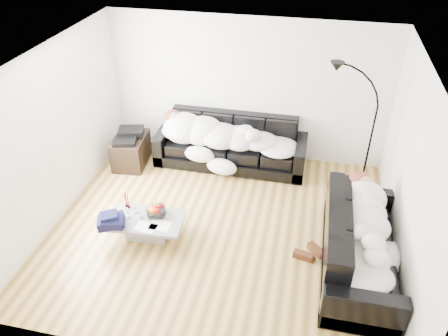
% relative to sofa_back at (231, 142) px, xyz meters
% --- Properties ---
extents(ground, '(5.00, 5.00, 0.00)m').
position_rel_sofa_back_xyz_m(ground, '(0.20, -1.81, -0.44)').
color(ground, brown).
rests_on(ground, ground).
extents(wall_back, '(5.00, 0.02, 2.60)m').
position_rel_sofa_back_xyz_m(wall_back, '(0.20, 0.44, 0.86)').
color(wall_back, silver).
rests_on(wall_back, ground).
extents(wall_left, '(0.02, 4.50, 2.60)m').
position_rel_sofa_back_xyz_m(wall_left, '(-2.30, -1.81, 0.86)').
color(wall_left, silver).
rests_on(wall_left, ground).
extents(wall_right, '(0.02, 4.50, 2.60)m').
position_rel_sofa_back_xyz_m(wall_right, '(2.70, -1.81, 0.86)').
color(wall_right, silver).
rests_on(wall_right, ground).
extents(ceiling, '(5.00, 5.00, 0.00)m').
position_rel_sofa_back_xyz_m(ceiling, '(0.20, -1.81, 2.16)').
color(ceiling, white).
rests_on(ceiling, ground).
extents(sofa_back, '(2.72, 0.94, 0.89)m').
position_rel_sofa_back_xyz_m(sofa_back, '(0.00, 0.00, 0.00)').
color(sofa_back, black).
rests_on(sofa_back, ground).
extents(sofa_right, '(0.96, 2.24, 0.91)m').
position_rel_sofa_back_xyz_m(sofa_right, '(2.21, -2.19, 0.01)').
color(sofa_right, black).
rests_on(sofa_right, ground).
extents(sleeper_back, '(2.30, 0.79, 0.46)m').
position_rel_sofa_back_xyz_m(sleeper_back, '(0.00, -0.05, 0.21)').
color(sleeper_back, silver).
rests_on(sleeper_back, sofa_back).
extents(sleeper_right, '(0.81, 1.92, 0.47)m').
position_rel_sofa_back_xyz_m(sleeper_right, '(2.21, -2.19, 0.21)').
color(sleeper_right, silver).
rests_on(sleeper_right, sofa_right).
extents(teal_cushion, '(0.42, 0.38, 0.20)m').
position_rel_sofa_back_xyz_m(teal_cushion, '(2.15, -1.50, 0.28)').
color(teal_cushion, '#0E684E').
rests_on(teal_cushion, sofa_right).
extents(coffee_table, '(1.10, 0.69, 0.31)m').
position_rel_sofa_back_xyz_m(coffee_table, '(-0.80, -2.20, -0.29)').
color(coffee_table, '#939699').
rests_on(coffee_table, ground).
extents(fruit_bowl, '(0.32, 0.32, 0.18)m').
position_rel_sofa_back_xyz_m(fruit_bowl, '(-0.70, -2.07, -0.05)').
color(fruit_bowl, white).
rests_on(fruit_bowl, coffee_table).
extents(wine_glass_a, '(0.08, 0.08, 0.18)m').
position_rel_sofa_back_xyz_m(wine_glass_a, '(-1.00, -2.11, -0.05)').
color(wine_glass_a, white).
rests_on(wine_glass_a, coffee_table).
extents(wine_glass_b, '(0.06, 0.06, 0.15)m').
position_rel_sofa_back_xyz_m(wine_glass_b, '(-1.07, -2.22, -0.06)').
color(wine_glass_b, white).
rests_on(wine_glass_b, coffee_table).
extents(wine_glass_c, '(0.08, 0.08, 0.16)m').
position_rel_sofa_back_xyz_m(wine_glass_c, '(-0.88, -2.18, -0.06)').
color(wine_glass_c, white).
rests_on(wine_glass_c, coffee_table).
extents(candle_left, '(0.05, 0.05, 0.26)m').
position_rel_sofa_back_xyz_m(candle_left, '(-1.20, -1.98, -0.00)').
color(candle_left, maroon).
rests_on(candle_left, coffee_table).
extents(candle_right, '(0.05, 0.05, 0.22)m').
position_rel_sofa_back_xyz_m(candle_right, '(-1.16, -2.00, -0.02)').
color(candle_right, maroon).
rests_on(candle_right, coffee_table).
extents(newspaper_a, '(0.31, 0.24, 0.01)m').
position_rel_sofa_back_xyz_m(newspaper_a, '(-0.56, -2.29, -0.13)').
color(newspaper_a, silver).
rests_on(newspaper_a, coffee_table).
extents(newspaper_b, '(0.32, 0.25, 0.01)m').
position_rel_sofa_back_xyz_m(newspaper_b, '(-0.74, -2.38, -0.13)').
color(newspaper_b, silver).
rests_on(newspaper_b, coffee_table).
extents(navy_jacket, '(0.49, 0.46, 0.20)m').
position_rel_sofa_back_xyz_m(navy_jacket, '(-1.23, -2.43, 0.04)').
color(navy_jacket, black).
rests_on(navy_jacket, coffee_table).
extents(shoes, '(0.58, 0.51, 0.11)m').
position_rel_sofa_back_xyz_m(shoes, '(1.57, -2.11, -0.39)').
color(shoes, '#472311').
rests_on(shoes, ground).
extents(av_cabinet, '(0.61, 0.84, 0.54)m').
position_rel_sofa_back_xyz_m(av_cabinet, '(-1.79, -0.40, -0.17)').
color(av_cabinet, black).
rests_on(av_cabinet, ground).
extents(stereo, '(0.51, 0.44, 0.13)m').
position_rel_sofa_back_xyz_m(stereo, '(-1.79, -0.40, 0.17)').
color(stereo, black).
rests_on(stereo, av_cabinet).
extents(floor_lamp, '(0.77, 0.45, 1.98)m').
position_rel_sofa_back_xyz_m(floor_lamp, '(2.32, -0.41, 0.55)').
color(floor_lamp, black).
rests_on(floor_lamp, ground).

